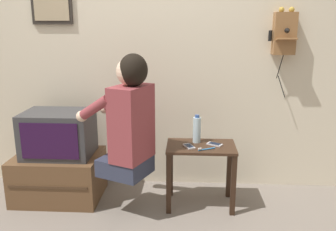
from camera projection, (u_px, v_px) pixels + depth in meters
The scene contains 10 objects.
wall_back at pixel (148, 51), 3.22m from camera, with size 6.80×0.05×2.55m.
side_table at pixel (201, 159), 2.97m from camera, with size 0.57×0.37×0.54m.
person at pixel (129, 118), 2.73m from camera, with size 0.61×0.53×0.97m.
tv_stand at pixel (59, 176), 3.16m from camera, with size 0.74×0.54×0.40m.
television at pixel (58, 134), 3.06m from camera, with size 0.58×0.42×0.39m.
wall_phone_antique at pixel (284, 33), 3.03m from camera, with size 0.23×0.18×0.77m.
cell_phone_held at pixel (189, 146), 2.90m from camera, with size 0.11×0.14×0.01m.
cell_phone_spare at pixel (215, 144), 2.95m from camera, with size 0.14×0.12×0.01m.
water_bottle at pixel (197, 129), 2.99m from camera, with size 0.07×0.07×0.24m.
toothbrush at pixel (205, 149), 2.83m from camera, with size 0.14×0.08×0.02m.
Camera 1 is at (0.37, -2.07, 1.52)m, focal length 38.00 mm.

